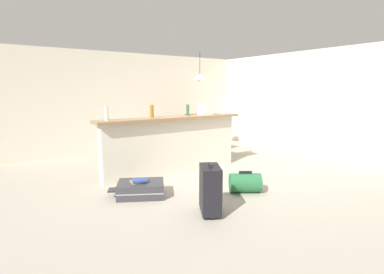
{
  "coord_description": "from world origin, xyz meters",
  "views": [
    {
      "loc": [
        -3.41,
        -4.34,
        1.61
      ],
      "look_at": [
        -0.11,
        0.46,
        0.67
      ],
      "focal_mm": 28.2,
      "sensor_mm": 36.0,
      "label": 1
    }
  ],
  "objects_px": {
    "bottle_amber": "(152,111)",
    "duffel_bag_green": "(245,183)",
    "dining_table": "(200,127)",
    "dining_chair_far_side": "(190,129)",
    "suitcase_upright_black": "(210,189)",
    "bottle_clear": "(224,107)",
    "pendant_lamp": "(200,77)",
    "suitcase_flat_charcoal": "(141,189)",
    "book_stack": "(139,181)",
    "grocery_bag": "(205,109)",
    "bottle_green": "(188,110)",
    "bottle_white": "(106,113)",
    "dining_chair_near_partition": "(212,134)"
  },
  "relations": [
    {
      "from": "grocery_bag",
      "to": "dining_chair_far_side",
      "type": "xyz_separation_m",
      "value": [
        0.88,
        1.85,
        -0.68
      ]
    },
    {
      "from": "bottle_green",
      "to": "book_stack",
      "type": "distance_m",
      "value": 1.97
    },
    {
      "from": "bottle_green",
      "to": "bottle_white",
      "type": "bearing_deg",
      "value": 179.61
    },
    {
      "from": "dining_chair_far_side",
      "to": "suitcase_upright_black",
      "type": "distance_m",
      "value": 4.46
    },
    {
      "from": "bottle_amber",
      "to": "bottle_clear",
      "type": "height_order",
      "value": "bottle_clear"
    },
    {
      "from": "dining_chair_near_partition",
      "to": "suitcase_upright_black",
      "type": "xyz_separation_m",
      "value": [
        -2.15,
        -2.7,
        -0.19
      ]
    },
    {
      "from": "dining_chair_near_partition",
      "to": "dining_chair_far_side",
      "type": "relative_size",
      "value": 1.0
    },
    {
      "from": "bottle_amber",
      "to": "duffel_bag_green",
      "type": "relative_size",
      "value": 0.41
    },
    {
      "from": "bottle_clear",
      "to": "grocery_bag",
      "type": "bearing_deg",
      "value": 179.14
    },
    {
      "from": "dining_table",
      "to": "bottle_amber",
      "type": "bearing_deg",
      "value": -148.51
    },
    {
      "from": "dining_chair_near_partition",
      "to": "duffel_bag_green",
      "type": "height_order",
      "value": "dining_chair_near_partition"
    },
    {
      "from": "pendant_lamp",
      "to": "duffel_bag_green",
      "type": "bearing_deg",
      "value": -112.73
    },
    {
      "from": "bottle_clear",
      "to": "suitcase_upright_black",
      "type": "distance_m",
      "value": 2.89
    },
    {
      "from": "bottle_green",
      "to": "dining_chair_far_side",
      "type": "xyz_separation_m",
      "value": [
        1.3,
        1.85,
        -0.67
      ]
    },
    {
      "from": "dining_table",
      "to": "suitcase_flat_charcoal",
      "type": "distance_m",
      "value": 3.45
    },
    {
      "from": "grocery_bag",
      "to": "pendant_lamp",
      "type": "bearing_deg",
      "value": 58.41
    },
    {
      "from": "bottle_white",
      "to": "bottle_amber",
      "type": "distance_m",
      "value": 0.86
    },
    {
      "from": "bottle_green",
      "to": "duffel_bag_green",
      "type": "height_order",
      "value": "bottle_green"
    },
    {
      "from": "dining_table",
      "to": "duffel_bag_green",
      "type": "distance_m",
      "value": 3.19
    },
    {
      "from": "dining_chair_near_partition",
      "to": "bottle_amber",
      "type": "bearing_deg",
      "value": -160.89
    },
    {
      "from": "bottle_white",
      "to": "grocery_bag",
      "type": "bearing_deg",
      "value": -0.29
    },
    {
      "from": "suitcase_upright_black",
      "to": "bottle_white",
      "type": "bearing_deg",
      "value": 107.76
    },
    {
      "from": "dining_table",
      "to": "suitcase_upright_black",
      "type": "bearing_deg",
      "value": -124.06
    },
    {
      "from": "grocery_bag",
      "to": "dining_chair_far_side",
      "type": "height_order",
      "value": "grocery_bag"
    },
    {
      "from": "bottle_white",
      "to": "dining_chair_near_partition",
      "type": "xyz_separation_m",
      "value": [
        2.79,
        0.7,
        -0.69
      ]
    },
    {
      "from": "bottle_clear",
      "to": "pendant_lamp",
      "type": "relative_size",
      "value": 0.38
    },
    {
      "from": "dining_chair_near_partition",
      "to": "suitcase_flat_charcoal",
      "type": "relative_size",
      "value": 1.05
    },
    {
      "from": "grocery_bag",
      "to": "suitcase_flat_charcoal",
      "type": "xyz_separation_m",
      "value": [
        -1.87,
        -0.88,
        -1.08
      ]
    },
    {
      "from": "bottle_white",
      "to": "book_stack",
      "type": "distance_m",
      "value": 1.33
    },
    {
      "from": "grocery_bag",
      "to": "bottle_amber",
      "type": "bearing_deg",
      "value": 177.77
    },
    {
      "from": "dining_chair_near_partition",
      "to": "pendant_lamp",
      "type": "xyz_separation_m",
      "value": [
        0.01,
        0.53,
        1.38
      ]
    },
    {
      "from": "bottle_clear",
      "to": "dining_chair_far_side",
      "type": "distance_m",
      "value": 2.02
    },
    {
      "from": "bottle_clear",
      "to": "duffel_bag_green",
      "type": "bearing_deg",
      "value": -120.06
    },
    {
      "from": "suitcase_flat_charcoal",
      "to": "book_stack",
      "type": "xyz_separation_m",
      "value": [
        -0.03,
        -0.02,
        0.14
      ]
    },
    {
      "from": "bottle_white",
      "to": "book_stack",
      "type": "relative_size",
      "value": 0.95
    },
    {
      "from": "grocery_bag",
      "to": "duffel_bag_green",
      "type": "xyz_separation_m",
      "value": [
        -0.45,
        -1.65,
        -1.04
      ]
    },
    {
      "from": "grocery_bag",
      "to": "suitcase_flat_charcoal",
      "type": "bearing_deg",
      "value": -154.69
    },
    {
      "from": "bottle_clear",
      "to": "suitcase_upright_black",
      "type": "bearing_deg",
      "value": -133.92
    },
    {
      "from": "bottle_clear",
      "to": "dining_chair_far_side",
      "type": "xyz_separation_m",
      "value": [
        0.37,
        1.86,
        -0.7
      ]
    },
    {
      "from": "dining_chair_far_side",
      "to": "book_stack",
      "type": "distance_m",
      "value": 3.92
    },
    {
      "from": "dining_chair_near_partition",
      "to": "dining_chair_far_side",
      "type": "height_order",
      "value": "same"
    },
    {
      "from": "bottle_green",
      "to": "bottle_clear",
      "type": "xyz_separation_m",
      "value": [
        0.93,
        -0.01,
        0.03
      ]
    },
    {
      "from": "bottle_white",
      "to": "suitcase_flat_charcoal",
      "type": "bearing_deg",
      "value": -79.17
    },
    {
      "from": "bottle_amber",
      "to": "suitcase_upright_black",
      "type": "relative_size",
      "value": 0.34
    },
    {
      "from": "bottle_green",
      "to": "bottle_clear",
      "type": "bearing_deg",
      "value": -0.43
    },
    {
      "from": "dining_table",
      "to": "duffel_bag_green",
      "type": "bearing_deg",
      "value": -113.04
    },
    {
      "from": "bottle_clear",
      "to": "duffel_bag_green",
      "type": "xyz_separation_m",
      "value": [
        -0.95,
        -1.64,
        -1.07
      ]
    },
    {
      "from": "suitcase_flat_charcoal",
      "to": "book_stack",
      "type": "bearing_deg",
      "value": -150.58
    },
    {
      "from": "dining_table",
      "to": "suitcase_upright_black",
      "type": "distance_m",
      "value": 3.92
    },
    {
      "from": "bottle_amber",
      "to": "dining_chair_far_side",
      "type": "bearing_deg",
      "value": 41.25
    }
  ]
}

